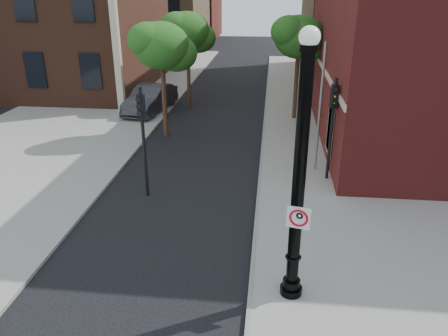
# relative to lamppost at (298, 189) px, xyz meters

# --- Properties ---
(ground) EXTENTS (120.00, 120.00, 0.00)m
(ground) POSITION_rel_lamppost_xyz_m (-3.10, -0.17, -3.13)
(ground) COLOR black
(ground) RESTS_ON ground
(sidewalk_right) EXTENTS (8.00, 60.00, 0.12)m
(sidewalk_right) POSITION_rel_lamppost_xyz_m (2.90, 9.83, -3.07)
(sidewalk_right) COLOR gray
(sidewalk_right) RESTS_ON ground
(sidewalk_left) EXTENTS (10.00, 50.00, 0.12)m
(sidewalk_left) POSITION_rel_lamppost_xyz_m (-12.10, 17.83, -3.07)
(sidewalk_left) COLOR gray
(sidewalk_left) RESTS_ON ground
(curb_edge) EXTENTS (0.10, 60.00, 0.14)m
(curb_edge) POSITION_rel_lamppost_xyz_m (-1.05, 9.83, -3.06)
(curb_edge) COLOR gray
(curb_edge) RESTS_ON ground
(bg_building_red) EXTENTS (12.00, 12.00, 10.00)m
(bg_building_red) POSITION_rel_lamppost_xyz_m (-15.10, 57.83, 1.87)
(bg_building_red) COLOR maroon
(bg_building_red) RESTS_ON ground
(lamppost) EXTENTS (0.57, 0.57, 6.77)m
(lamppost) POSITION_rel_lamppost_xyz_m (0.00, 0.00, 0.00)
(lamppost) COLOR black
(lamppost) RESTS_ON ground
(no_parking_sign) EXTENTS (0.56, 0.16, 0.57)m
(no_parking_sign) POSITION_rel_lamppost_xyz_m (0.04, -0.17, -0.68)
(no_parking_sign) COLOR white
(no_parking_sign) RESTS_ON ground
(parked_car) EXTENTS (2.52, 5.32, 1.69)m
(parked_car) POSITION_rel_lamppost_xyz_m (-8.23, 16.80, -2.28)
(parked_car) COLOR #2D2D32
(parked_car) RESTS_ON ground
(traffic_signal_left) EXTENTS (0.30, 0.36, 4.22)m
(traffic_signal_left) POSITION_rel_lamppost_xyz_m (-5.30, 5.35, -0.28)
(traffic_signal_left) COLOR black
(traffic_signal_left) RESTS_ON ground
(traffic_signal_right) EXTENTS (0.32, 0.37, 4.25)m
(traffic_signal_right) POSITION_rel_lamppost_xyz_m (1.69, 7.47, -0.26)
(traffic_signal_right) COLOR black
(traffic_signal_right) RESTS_ON ground
(utility_pole) EXTENTS (0.11, 0.11, 5.47)m
(utility_pole) POSITION_rel_lamppost_xyz_m (1.28, 8.39, -0.39)
(utility_pole) COLOR #999999
(utility_pole) RESTS_ON ground
(street_tree_a) EXTENTS (3.25, 2.94, 5.86)m
(street_tree_a) POSITION_rel_lamppost_xyz_m (-6.17, 12.40, 1.50)
(street_tree_a) COLOR #372616
(street_tree_a) RESTS_ON ground
(street_tree_b) EXTENTS (3.32, 3.00, 5.97)m
(street_tree_b) POSITION_rel_lamppost_xyz_m (-6.03, 18.46, 1.59)
(street_tree_b) COLOR #372616
(street_tree_b) RESTS_ON ground
(street_tree_c) EXTENTS (3.31, 2.99, 5.96)m
(street_tree_c) POSITION_rel_lamppost_xyz_m (0.72, 16.21, 1.58)
(street_tree_c) COLOR #372616
(street_tree_c) RESTS_ON ground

